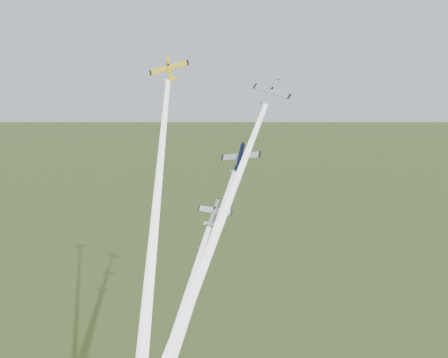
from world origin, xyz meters
TOP-DOWN VIEW (x-y plane):
  - plane_yellow at (-14.36, 6.85)m, footprint 10.71×7.96m
  - smoke_trail_yellow at (-8.97, -21.92)m, footprint 12.60×55.23m
  - plane_navy at (2.49, -3.22)m, footprint 8.53×8.31m
  - plane_silver_right at (7.35, 2.51)m, footprint 10.09×7.83m
  - smoke_trail_silver_right at (-0.46, -24.50)m, footprint 17.12×52.00m
  - plane_silver_low at (-1.30, -8.87)m, footprint 7.85×6.59m

SIDE VIEW (x-z plane):
  - smoke_trail_silver_right at x=-0.46m, z-range 51.50..106.14m
  - smoke_trail_yellow at x=-8.97m, z-range 53.41..110.41m
  - plane_silver_low at x=-1.30m, z-range 83.31..89.17m
  - plane_navy at x=2.49m, z-range 91.68..99.55m
  - plane_silver_right at x=7.35m, z-range 103.58..111.64m
  - plane_yellow at x=-14.36m, z-range 107.43..116.33m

